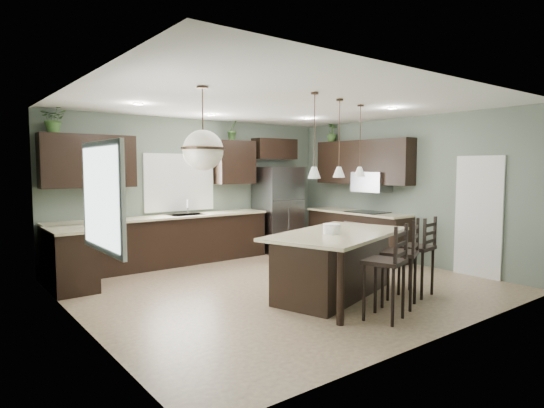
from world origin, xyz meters
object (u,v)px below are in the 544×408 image
at_px(refrigerator, 278,209).
at_px(bar_stool_left, 384,272).
at_px(serving_dish, 332,229).
at_px(kitchen_island, 338,264).
at_px(plant_back_left, 54,119).
at_px(bar_stool_right, 416,256).
at_px(bar_stool_center, 399,263).

relative_size(refrigerator, bar_stool_left, 1.57).
bearing_deg(refrigerator, serving_dish, -116.86).
bearing_deg(kitchen_island, plant_back_left, 112.62).
relative_size(kitchen_island, serving_dish, 9.46).
height_order(kitchen_island, plant_back_left, plant_back_left).
height_order(serving_dish, bar_stool_left, bar_stool_left).
distance_m(kitchen_island, bar_stool_left, 1.11).
relative_size(bar_stool_left, bar_stool_right, 1.03).
distance_m(refrigerator, bar_stool_center, 4.30).
bearing_deg(refrigerator, plant_back_left, 177.27).
bearing_deg(plant_back_left, bar_stool_left, -59.98).
bearing_deg(bar_stool_right, serving_dish, 142.02).
height_order(refrigerator, bar_stool_center, refrigerator).
bearing_deg(kitchen_island, serving_dish, 180.00).
bearing_deg(plant_back_left, serving_dish, -52.31).
height_order(bar_stool_center, bar_stool_right, bar_stool_center).
height_order(serving_dish, bar_stool_center, bar_stool_center).
xyz_separation_m(bar_stool_center, plant_back_left, (-3.23, 4.32, 2.03)).
height_order(bar_stool_right, plant_back_left, plant_back_left).
bearing_deg(bar_stool_right, refrigerator, 71.83).
distance_m(serving_dish, bar_stool_center, 1.00).
distance_m(refrigerator, bar_stool_right, 3.99).
xyz_separation_m(serving_dish, bar_stool_left, (-0.11, -1.00, -0.41)).
distance_m(bar_stool_center, plant_back_left, 5.77).
bearing_deg(serving_dish, bar_stool_center, -57.65).
bearing_deg(kitchen_island, bar_stool_right, -52.76).
distance_m(kitchen_island, plant_back_left, 5.04).
xyz_separation_m(refrigerator, plant_back_left, (-4.43, 0.21, 1.70)).
relative_size(bar_stool_left, plant_back_left, 2.65).
bearing_deg(plant_back_left, refrigerator, -2.73).
bearing_deg(bar_stool_right, bar_stool_center, -174.04).
height_order(bar_stool_left, bar_stool_center, bar_stool_center).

